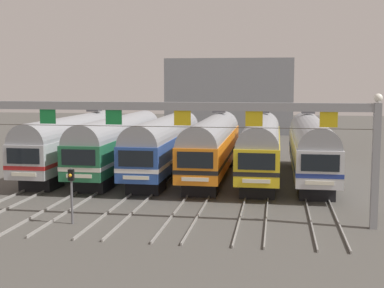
{
  "coord_description": "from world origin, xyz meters",
  "views": [
    {
      "loc": [
        6.89,
        -41.72,
        7.6
      ],
      "look_at": [
        -0.1,
        2.44,
        2.34
      ],
      "focal_mm": 50.27,
      "sensor_mm": 36.0,
      "label": 1
    }
  ],
  "objects": [
    {
      "name": "commuter_train_yellow",
      "position": [
        5.71,
        -0.0,
        2.69
      ],
      "size": [
        2.88,
        18.06,
        5.05
      ],
      "color": "gold",
      "rests_on": "ground"
    },
    {
      "name": "ground_plane",
      "position": [
        0.0,
        0.0,
        0.0
      ],
      "size": [
        160.0,
        160.0,
        0.0
      ],
      "primitive_type": "plane",
      "color": "#4C4944"
    },
    {
      "name": "commuter_train_orange",
      "position": [
        1.9,
        -0.0,
        2.69
      ],
      "size": [
        2.88,
        18.06,
        5.05
      ],
      "color": "orange",
      "rests_on": "ground"
    },
    {
      "name": "commuter_train_stainless",
      "position": [
        -9.52,
        -0.0,
        2.69
      ],
      "size": [
        2.88,
        18.06,
        5.05
      ],
      "color": "#B2B5BA",
      "rests_on": "ground"
    },
    {
      "name": "commuter_train_green",
      "position": [
        -5.71,
        -0.01,
        2.69
      ],
      "size": [
        2.88,
        18.06,
        4.77
      ],
      "color": "#236B42",
      "rests_on": "ground"
    },
    {
      "name": "catenary_gantry",
      "position": [
        0.0,
        -13.5,
        5.32
      ],
      "size": [
        24.28,
        0.44,
        6.97
      ],
      "color": "gray",
      "rests_on": "ground"
    },
    {
      "name": "commuter_train_silver",
      "position": [
        9.52,
        -0.0,
        2.69
      ],
      "size": [
        2.88,
        18.06,
        5.05
      ],
      "color": "silver",
      "rests_on": "ground"
    },
    {
      "name": "track_bed",
      "position": [
        0.0,
        17.0,
        0.07
      ],
      "size": [
        20.55,
        70.0,
        0.15
      ],
      "color": "gray",
      "rests_on": "ground"
    },
    {
      "name": "maintenance_building",
      "position": [
        -0.02,
        39.14,
        5.4
      ],
      "size": [
        18.33,
        10.0,
        10.8
      ],
      "primitive_type": "cube",
      "color": "gray",
      "rests_on": "ground"
    },
    {
      "name": "commuter_train_blue",
      "position": [
        -1.9,
        -0.01,
        2.69
      ],
      "size": [
        2.88,
        18.06,
        4.77
      ],
      "color": "#284C9E",
      "rests_on": "ground"
    },
    {
      "name": "yard_signal_mast",
      "position": [
        -3.81,
        -15.07,
        2.1
      ],
      "size": [
        0.28,
        0.35,
        3.0
      ],
      "color": "#59595E",
      "rests_on": "ground"
    }
  ]
}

